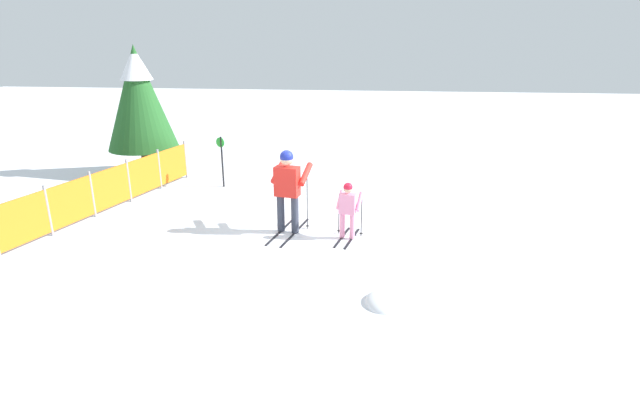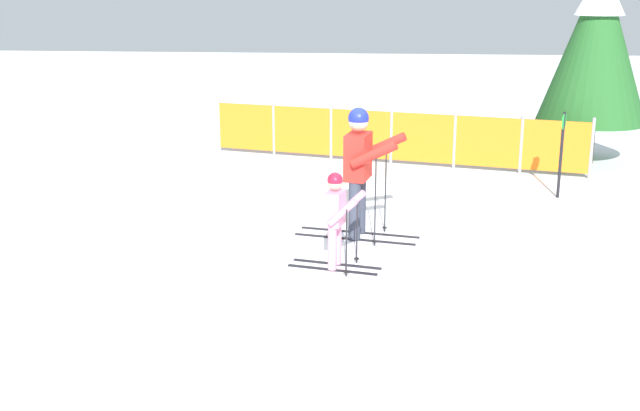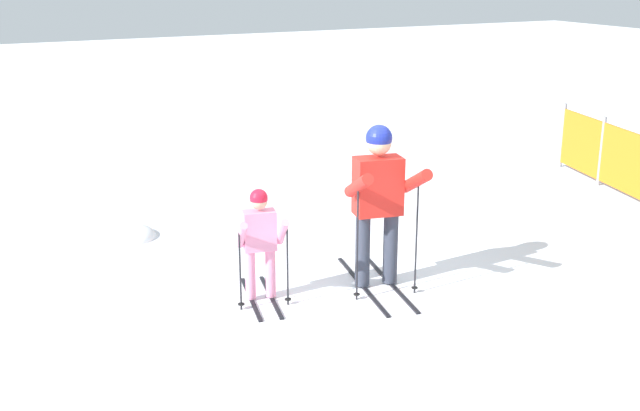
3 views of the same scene
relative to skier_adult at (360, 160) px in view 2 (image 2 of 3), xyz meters
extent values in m
plane|color=white|center=(-0.01, -0.23, -1.10)|extent=(60.00, 60.00, 0.00)
cube|color=black|center=(0.00, 0.17, -1.09)|extent=(1.71, 0.37, 0.02)
cube|color=black|center=(-0.06, -0.15, -1.09)|extent=(1.71, 0.37, 0.02)
cylinder|color=#333847|center=(0.00, 0.17, -0.67)|extent=(0.16, 0.16, 0.82)
cylinder|color=#333847|center=(-0.06, -0.15, -0.67)|extent=(0.16, 0.16, 0.82)
cube|color=red|center=(-0.03, 0.01, 0.06)|extent=(0.38, 0.56, 0.64)
cylinder|color=red|center=(0.32, 0.26, 0.16)|extent=(0.66, 0.25, 0.41)
cylinder|color=red|center=(0.20, -0.36, 0.16)|extent=(0.66, 0.25, 0.41)
sphere|color=#D8AD8C|center=(-0.03, 0.01, 0.54)|extent=(0.27, 0.27, 0.27)
sphere|color=navy|center=(-0.03, 0.01, 0.59)|extent=(0.29, 0.29, 0.29)
cylinder|color=black|center=(0.35, 0.27, -0.47)|extent=(0.02, 0.02, 1.28)
cylinder|color=black|center=(0.35, 0.27, -1.04)|extent=(0.07, 0.07, 0.01)
cylinder|color=black|center=(0.23, -0.39, -0.47)|extent=(0.02, 0.02, 1.28)
cylinder|color=black|center=(0.23, -0.39, -1.04)|extent=(0.07, 0.07, 0.01)
cube|color=black|center=(-0.23, -1.19, -1.09)|extent=(1.14, 0.28, 0.02)
cube|color=black|center=(-0.27, -1.41, -1.09)|extent=(1.14, 0.28, 0.02)
cylinder|color=pink|center=(-0.23, -1.19, -0.81)|extent=(0.11, 0.11, 0.55)
cylinder|color=pink|center=(-0.27, -1.41, -0.81)|extent=(0.11, 0.11, 0.55)
cube|color=pink|center=(-0.25, -1.30, -0.32)|extent=(0.26, 0.37, 0.43)
cylinder|color=pink|center=(-0.05, -1.13, -0.30)|extent=(0.38, 0.16, 0.37)
cylinder|color=pink|center=(-0.14, -1.54, -0.30)|extent=(0.38, 0.16, 0.37)
sphere|color=#D8AD8C|center=(-0.25, -1.30, 0.00)|extent=(0.18, 0.18, 0.18)
sphere|color=red|center=(-0.25, -1.30, 0.04)|extent=(0.19, 0.19, 0.19)
cylinder|color=black|center=(0.02, -1.10, -0.68)|extent=(0.02, 0.02, 0.85)
cylinder|color=black|center=(0.02, -1.10, -1.04)|extent=(0.07, 0.07, 0.01)
cylinder|color=black|center=(-0.09, -1.59, -0.68)|extent=(0.02, 0.02, 0.85)
cylinder|color=black|center=(-0.09, -1.59, -1.04)|extent=(0.07, 0.07, 0.01)
cylinder|color=gray|center=(-3.22, 5.63, -0.54)|extent=(0.06, 0.06, 1.12)
cylinder|color=gray|center=(-2.01, 5.33, -0.54)|extent=(0.06, 0.06, 1.12)
cylinder|color=gray|center=(-0.80, 5.04, -0.54)|extent=(0.06, 0.06, 1.12)
cylinder|color=gray|center=(0.41, 4.74, -0.54)|extent=(0.06, 0.06, 1.12)
cylinder|color=gray|center=(1.61, 4.44, -0.54)|extent=(0.06, 0.06, 1.12)
cylinder|color=gray|center=(2.82, 4.14, -0.54)|extent=(0.06, 0.06, 1.12)
cylinder|color=gray|center=(4.03, 3.84, -0.54)|extent=(0.06, 0.06, 1.12)
cube|color=orange|center=(-2.61, 5.48, -0.54)|extent=(1.21, 0.33, 0.94)
cube|color=orange|center=(-1.40, 5.18, -0.54)|extent=(1.21, 0.33, 0.94)
cube|color=orange|center=(-0.20, 4.89, -0.54)|extent=(1.21, 0.33, 0.94)
cube|color=orange|center=(1.01, 4.59, -0.54)|extent=(1.21, 0.33, 0.94)
cube|color=orange|center=(2.22, 4.29, -0.54)|extent=(1.21, 0.33, 0.94)
cube|color=orange|center=(3.43, 3.99, -0.54)|extent=(1.21, 0.33, 0.94)
cylinder|color=#4C3823|center=(4.28, 5.21, -0.69)|extent=(0.26, 0.26, 0.82)
cone|color=#225824|center=(4.28, 5.21, 1.24)|extent=(2.08, 2.08, 3.05)
cylinder|color=black|center=(3.20, 2.44, -0.38)|extent=(0.05, 0.05, 1.44)
cylinder|color=green|center=(3.22, 2.46, 0.18)|extent=(0.12, 0.27, 0.28)
ellipsoid|color=white|center=(-2.89, -2.06, -1.10)|extent=(0.74, 0.63, 0.30)
camera|label=1|loc=(-10.08, -1.83, 2.99)|focal=28.00mm
camera|label=2|loc=(0.45, -10.79, 2.38)|focal=45.00mm
camera|label=3|loc=(7.18, -4.29, 2.42)|focal=45.00mm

